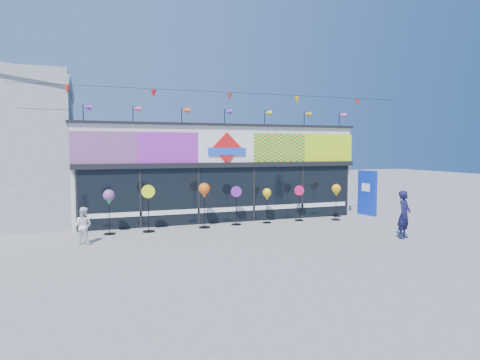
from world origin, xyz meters
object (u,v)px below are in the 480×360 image
spinner_5 (299,202)px  child (83,226)px  spinner_2 (204,192)px  spinner_6 (336,191)px  spinner_0 (109,198)px  spinner_3 (236,204)px  spinner_4 (267,195)px  adult_man (404,215)px  blue_sign (367,193)px  spinner_1 (148,207)px

spinner_5 → child: 8.79m
spinner_2 → spinner_6: (5.81, -0.15, -0.16)m
spinner_0 → child: bearing=-123.0°
spinner_6 → spinner_0: bearing=179.5°
spinner_3 → spinner_4: bearing=-0.8°
spinner_2 → adult_man: size_ratio=1.07×
spinner_3 → spinner_6: bearing=-4.5°
spinner_3 → adult_man: adult_man is taller
blue_sign → adult_man: blue_sign is taller
spinner_3 → spinner_4: spinner_3 is taller
spinner_1 → spinner_2: 2.20m
spinner_5 → adult_man: (1.68, -4.45, 0.02)m
spinner_0 → spinner_2: bearing=1.2°
spinner_6 → child: size_ratio=1.30×
child → adult_man: bearing=-168.3°
spinner_2 → spinner_4: bearing=3.8°
spinner_1 → spinner_2: spinner_2 is taller
spinner_0 → spinner_5: size_ratio=1.07×
blue_sign → spinner_4: 5.22m
spinner_1 → spinner_3: spinner_1 is taller
blue_sign → spinner_2: bearing=173.1°
spinner_1 → spinner_4: (4.86, 0.28, 0.23)m
spinner_3 → blue_sign: bearing=3.2°
blue_sign → spinner_4: (-5.20, -0.38, 0.12)m
blue_sign → spinner_0: size_ratio=1.27×
spinner_5 → spinner_6: bearing=-13.7°
spinner_5 → spinner_2: bearing=-176.9°
blue_sign → adult_man: 5.19m
spinner_2 → blue_sign: bearing=4.1°
adult_man → spinner_6: bearing=62.4°
spinner_1 → spinner_3: 3.54m
blue_sign → spinner_6: 2.24m
blue_sign → child: (-12.32, -1.98, -0.44)m
blue_sign → adult_man: (-2.01, -4.78, -0.22)m
child → spinner_1: bearing=-122.8°
adult_man → child: size_ratio=1.37×
spinner_3 → child: bearing=-164.4°
spinner_1 → child: 2.63m
spinner_1 → adult_man: spinner_1 is taller
spinner_2 → spinner_5: bearing=3.1°
spinner_2 → child: 4.69m
spinner_0 → adult_man: 10.31m
blue_sign → child: bearing=178.2°
spinner_4 → child: bearing=-167.3°
spinner_0 → spinner_3: spinner_0 is taller
spinner_2 → spinner_4: spinner_2 is taller
spinner_4 → child: (-7.12, -1.60, -0.55)m
spinner_4 → spinner_5: 1.55m
spinner_1 → spinner_6: spinner_1 is taller
blue_sign → spinner_2: (-7.92, -0.56, 0.37)m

